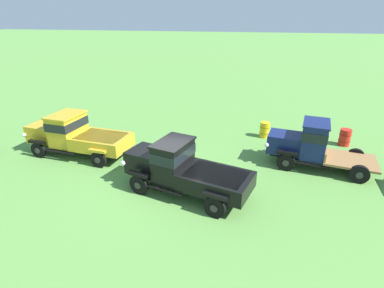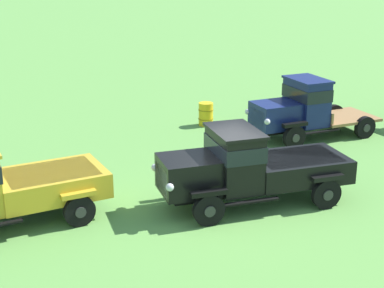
{
  "view_description": "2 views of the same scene",
  "coord_description": "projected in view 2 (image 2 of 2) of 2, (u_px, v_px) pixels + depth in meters",
  "views": [
    {
      "loc": [
        3.4,
        -10.03,
        6.51
      ],
      "look_at": [
        0.47,
        2.34,
        1.0
      ],
      "focal_mm": 28.0,
      "sensor_mm": 36.0,
      "label": 1
    },
    {
      "loc": [
        -8.22,
        -11.51,
        6.41
      ],
      "look_at": [
        0.47,
        2.34,
        1.0
      ],
      "focal_mm": 55.0,
      "sensor_mm": 36.0,
      "label": 2
    }
  ],
  "objects": [
    {
      "name": "oil_drum_beside_row",
      "position": [
        206.0,
        114.0,
        22.47
      ],
      "size": [
        0.58,
        0.58,
        0.88
      ],
      "color": "gold",
      "rests_on": "ground"
    },
    {
      "name": "ground_plane",
      "position": [
        224.0,
        207.0,
        15.42
      ],
      "size": [
        240.0,
        240.0,
        0.0
      ],
      "primitive_type": "plane",
      "color": "#5B9342"
    },
    {
      "name": "vintage_truck_far_side",
      "position": [
        302.0,
        109.0,
        20.71
      ],
      "size": [
        4.96,
        2.56,
        2.16
      ],
      "color": "black",
      "rests_on": "ground"
    },
    {
      "name": "oil_drum_near_fence",
      "position": [
        293.0,
        101.0,
        24.4
      ],
      "size": [
        0.61,
        0.61,
        0.91
      ],
      "color": "red",
      "rests_on": "ground"
    },
    {
      "name": "vintage_truck_midrow_center",
      "position": [
        248.0,
        166.0,
        15.34
      ],
      "size": [
        5.38,
        3.04,
        2.09
      ],
      "color": "black",
      "rests_on": "ground"
    }
  ]
}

